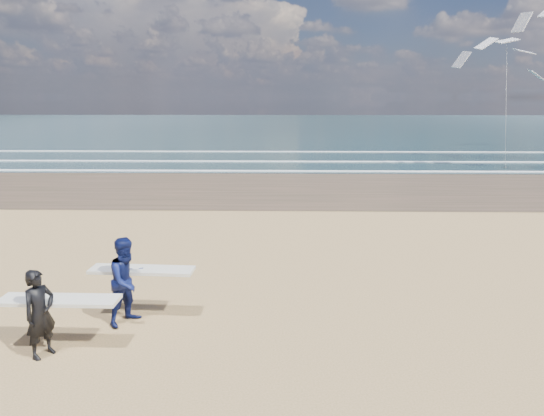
{
  "coord_description": "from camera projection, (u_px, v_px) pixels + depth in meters",
  "views": [
    {
      "loc": [
        4.5,
        -7.43,
        4.59
      ],
      "look_at": [
        4.2,
        6.0,
        1.51
      ],
      "focal_mm": 32.0,
      "sensor_mm": 36.0,
      "label": 1
    }
  ],
  "objects": [
    {
      "name": "surfer_near",
      "position": [
        43.0,
        311.0,
        8.69
      ],
      "size": [
        2.21,
        0.98,
        1.64
      ],
      "color": "black",
      "rests_on": "ground"
    },
    {
      "name": "kite_1",
      "position": [
        506.0,
        81.0,
        33.36
      ],
      "size": [
        6.58,
        4.82,
        9.75
      ],
      "color": "slate",
      "rests_on": "ground"
    },
    {
      "name": "foam_breakers",
      "position": [
        495.0,
        161.0,
        35.3
      ],
      "size": [
        220.0,
        11.7,
        0.05
      ],
      "color": "white",
      "rests_on": "ground"
    },
    {
      "name": "surfer_far",
      "position": [
        129.0,
        280.0,
        9.96
      ],
      "size": [
        2.22,
        1.23,
        1.83
      ],
      "color": "#0D154A",
      "rests_on": "ground"
    },
    {
      "name": "ocean",
      "position": [
        379.0,
        126.0,
        78.09
      ],
      "size": [
        220.0,
        100.0,
        0.02
      ],
      "primitive_type": "cube",
      "color": "#183235",
      "rests_on": "ground"
    }
  ]
}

